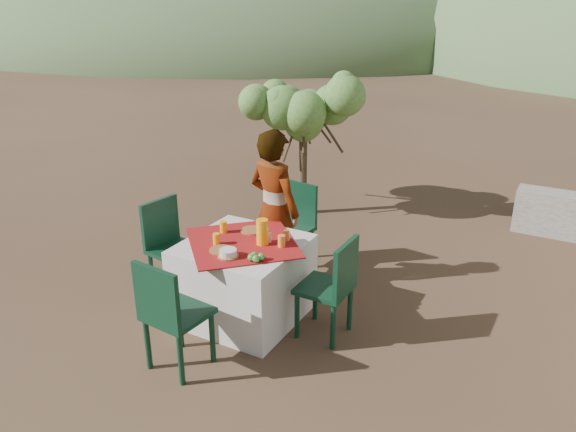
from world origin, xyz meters
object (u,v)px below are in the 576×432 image
object	(u,v)px
chair_left	(170,243)
chair_right	(333,284)
chair_far	(293,222)
person	(274,210)
shrub_tree	(309,116)
table	(244,279)
chair_near	(170,312)
juice_pitcher	(262,232)

from	to	relation	value
chair_left	chair_right	size ratio (longest dim) A/B	1.03
chair_far	chair_left	size ratio (longest dim) A/B	0.99
person	chair_far	bearing A→B (deg)	-75.81
chair_right	shrub_tree	size ratio (longest dim) A/B	0.55
table	chair_near	bearing A→B (deg)	-92.40
chair_left	chair_near	bearing A→B (deg)	-131.16
chair_far	shrub_tree	distance (m)	1.86
chair_right	person	distance (m)	1.15
table	chair_left	size ratio (longest dim) A/B	1.35
shrub_tree	chair_left	bearing A→B (deg)	-94.42
chair_right	juice_pitcher	bearing A→B (deg)	-86.52
chair_far	person	bearing A→B (deg)	-80.80
person	juice_pitcher	xyz separation A→B (m)	(0.25, -0.63, 0.05)
juice_pitcher	chair_near	bearing A→B (deg)	-102.17
chair_left	table	bearing A→B (deg)	-84.11
chair_left	chair_far	bearing A→B (deg)	-28.82
chair_far	juice_pitcher	bearing A→B (deg)	-68.92
juice_pitcher	person	bearing A→B (deg)	111.48
person	chair_near	bearing A→B (deg)	103.01
chair_near	juice_pitcher	world-z (taller)	juice_pitcher
table	person	xyz separation A→B (m)	(-0.07, 0.69, 0.45)
table	chair_near	size ratio (longest dim) A/B	1.33
chair_near	shrub_tree	distance (m)	3.79
table	chair_right	distance (m)	0.88
chair_far	juice_pitcher	xyz separation A→B (m)	(0.27, -1.06, 0.35)
chair_far	person	xyz separation A→B (m)	(0.02, -0.43, 0.30)
chair_far	shrub_tree	xyz separation A→B (m)	(-0.62, 1.55, 0.82)
table	chair_near	xyz separation A→B (m)	(-0.04, -0.98, 0.16)
shrub_tree	chair_near	bearing A→B (deg)	-79.72
chair_right	juice_pitcher	size ratio (longest dim) A/B	3.98
chair_right	person	world-z (taller)	person
chair_far	chair_left	distance (m)	1.35
table	chair_far	world-z (taller)	chair_far
table	shrub_tree	distance (m)	2.92
chair_far	juice_pitcher	size ratio (longest dim) A/B	4.07
chair_near	juice_pitcher	bearing A→B (deg)	-97.15
table	juice_pitcher	xyz separation A→B (m)	(0.18, 0.05, 0.50)
table	chair_right	bearing A→B (deg)	5.66
table	chair_far	xyz separation A→B (m)	(-0.09, 1.12, 0.15)
chair_left	shrub_tree	size ratio (longest dim) A/B	0.57
shrub_tree	chair_right	bearing A→B (deg)	-58.71
juice_pitcher	table	bearing A→B (deg)	-164.01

